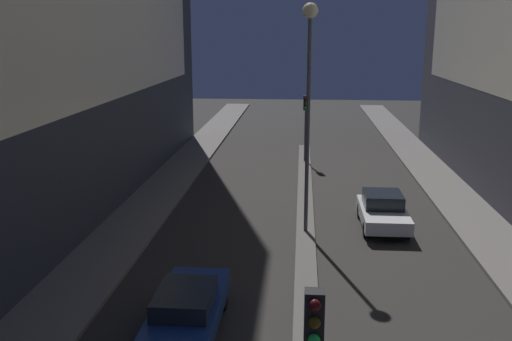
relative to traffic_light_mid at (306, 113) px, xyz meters
name	(u,v)px	position (x,y,z in m)	size (l,w,h in m)	color
median_strip	(305,224)	(0.00, -12.26, -3.16)	(0.78, 35.21, 0.11)	#56544F
traffic_light_mid	(306,113)	(0.00, 0.00, 0.00)	(0.32, 0.42, 4.21)	#4C4C51
street_lamp	(309,71)	(0.00, -13.25, 3.54)	(0.60, 0.60, 9.23)	#4C4C51
car_left_lane	(187,309)	(-3.32, -21.78, -2.46)	(1.78, 4.67, 1.46)	navy
car_right_lane	(383,211)	(3.32, -12.20, -2.47)	(1.90, 4.06, 1.47)	silver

